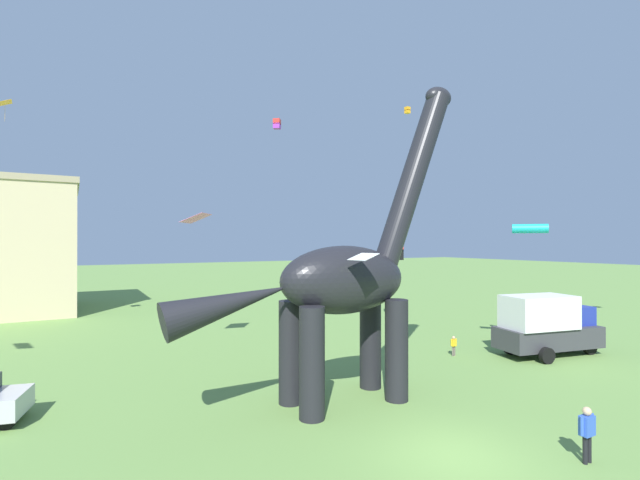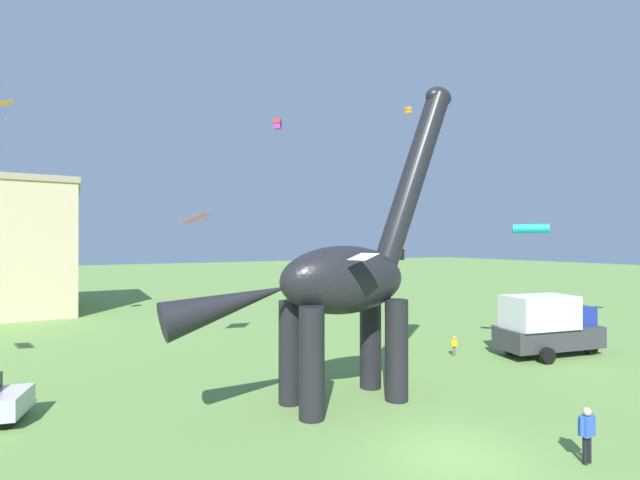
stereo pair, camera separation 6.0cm
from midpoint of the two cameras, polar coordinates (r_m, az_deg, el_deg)
name	(u,v)px [view 2 (the right image)]	position (r m, az deg, el deg)	size (l,w,h in m)	color
ground_plane	(452,456)	(14.32, 16.79, -25.05)	(240.00, 240.00, 0.00)	#6B9347
dinosaur_sculpture	(343,280)	(16.72, 3.02, -5.14)	(12.13, 2.57, 12.68)	black
parked_box_truck	(548,324)	(26.78, 27.29, -9.60)	(5.91, 3.19, 3.20)	#38383D
person_photographer	(454,344)	(24.96, 16.95, -12.68)	(0.39, 0.17, 1.05)	#6B6056
person_watching_child	(587,429)	(14.94, 31.22, -20.12)	(0.57, 0.25, 1.52)	black
kite_high_right	(197,218)	(25.24, -15.53, 2.72)	(2.04, 2.19, 0.52)	pink
kite_far_left	(395,250)	(33.61, 9.73, -1.34)	(1.20, 1.20, 1.41)	red
kite_mid_left	(408,110)	(42.11, 11.33, 16.07)	(0.44, 0.44, 0.57)	orange
kite_apex	(530,229)	(26.64, 25.51, 1.32)	(1.85, 1.80, 0.52)	#19B2B7
kite_far_right	(363,257)	(15.13, 5.66, -2.15)	(0.77, 1.00, 0.24)	white
kite_near_low	(6,103)	(33.98, -35.33, 14.17)	(0.75, 1.02, 1.29)	orange
kite_near_high	(278,124)	(30.66, -5.43, 14.64)	(0.63, 0.63, 0.64)	red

